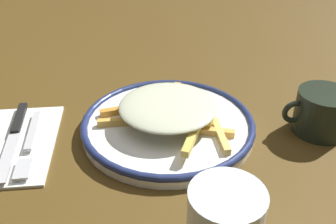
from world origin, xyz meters
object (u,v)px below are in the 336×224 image
object	(u,v)px
fries_heap	(169,108)
coffee_mug	(322,112)
napkin	(14,142)
fork	(30,142)
knife	(15,132)
plate	(168,124)

from	to	relation	value
fries_heap	coffee_mug	distance (m)	0.25
coffee_mug	napkin	bearing A→B (deg)	-1.71
napkin	coffee_mug	bearing A→B (deg)	178.29
fork	coffee_mug	distance (m)	0.48
coffee_mug	knife	bearing A→B (deg)	-3.83
fork	knife	world-z (taller)	knife
plate	fries_heap	bearing A→B (deg)	-154.11
napkin	fries_heap	bearing A→B (deg)	-176.98
napkin	fork	distance (m)	0.03
fries_heap	fork	world-z (taller)	fries_heap
fries_heap	coffee_mug	xyz separation A→B (m)	(-0.25, 0.03, -0.01)
fries_heap	fork	bearing A→B (deg)	6.46
napkin	knife	xyz separation A→B (m)	(0.00, -0.02, 0.01)
fork	knife	xyz separation A→B (m)	(0.03, -0.03, 0.00)
fries_heap	napkin	world-z (taller)	fries_heap
napkin	knife	distance (m)	0.02
knife	coffee_mug	xyz separation A→B (m)	(-0.51, 0.03, 0.02)
fork	fries_heap	bearing A→B (deg)	-173.54
plate	coffee_mug	world-z (taller)	coffee_mug
napkin	coffee_mug	world-z (taller)	coffee_mug
knife	coffee_mug	world-z (taller)	coffee_mug
fries_heap	coffee_mug	bearing A→B (deg)	173.55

